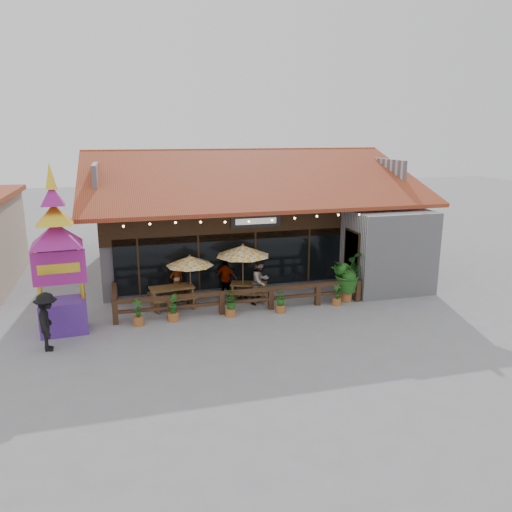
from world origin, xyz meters
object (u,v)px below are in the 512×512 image
object	(u,v)px
picnic_table_right	(249,288)
pedestrian	(47,322)
umbrella_right	(243,251)
thai_sign_tower	(56,239)
picnic_table_left	(172,293)
tropical_plant	(346,274)
umbrella_left	(190,261)

from	to	relation	value
picnic_table_right	pedestrian	world-z (taller)	pedestrian
umbrella_right	thai_sign_tower	distance (m)	7.27
picnic_table_left	tropical_plant	bearing A→B (deg)	-9.44
umbrella_left	picnic_table_right	distance (m)	2.79
picnic_table_left	picnic_table_right	distance (m)	3.22
umbrella_right	pedestrian	size ratio (longest dim) A/B	1.28
picnic_table_right	tropical_plant	distance (m)	4.13
thai_sign_tower	umbrella_right	bearing A→B (deg)	13.86
picnic_table_left	thai_sign_tower	distance (m)	5.13
umbrella_left	picnic_table_right	size ratio (longest dim) A/B	1.27
thai_sign_tower	picnic_table_left	bearing A→B (deg)	22.51
tropical_plant	pedestrian	bearing A→B (deg)	-170.36
picnic_table_left	picnic_table_right	bearing A→B (deg)	0.36
umbrella_left	umbrella_right	xyz separation A→B (m)	(2.20, -0.06, 0.30)
umbrella_right	pedestrian	xyz separation A→B (m)	(-7.29, -3.19, -1.16)
picnic_table_left	pedestrian	xyz separation A→B (m)	(-4.30, -3.12, 0.40)
umbrella_left	picnic_table_right	xyz separation A→B (m)	(2.44, -0.11, -1.34)
umbrella_right	picnic_table_left	distance (m)	3.37
picnic_table_right	tropical_plant	world-z (taller)	tropical_plant
umbrella_right	tropical_plant	xyz separation A→B (m)	(4.13, -1.25, -0.95)
thai_sign_tower	tropical_plant	xyz separation A→B (m)	(11.08, 0.46, -2.20)
umbrella_right	picnic_table_right	distance (m)	1.65
umbrella_left	tropical_plant	size ratio (longest dim) A/B	1.15
picnic_table_left	tropical_plant	distance (m)	7.24
umbrella_right	picnic_table_right	bearing A→B (deg)	-11.76
umbrella_right	thai_sign_tower	bearing A→B (deg)	-166.14
umbrella_left	thai_sign_tower	bearing A→B (deg)	-159.52
umbrella_left	tropical_plant	world-z (taller)	umbrella_left
thai_sign_tower	pedestrian	size ratio (longest dim) A/B	3.29
pedestrian	picnic_table_left	bearing A→B (deg)	-59.14
umbrella_right	picnic_table_right	xyz separation A→B (m)	(0.24, -0.05, -1.64)
picnic_table_left	umbrella_right	bearing A→B (deg)	1.35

